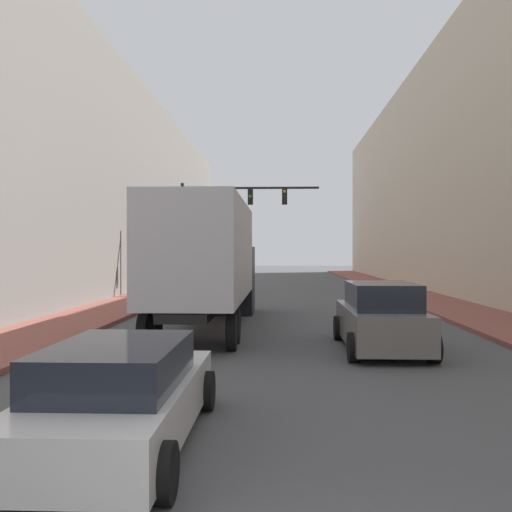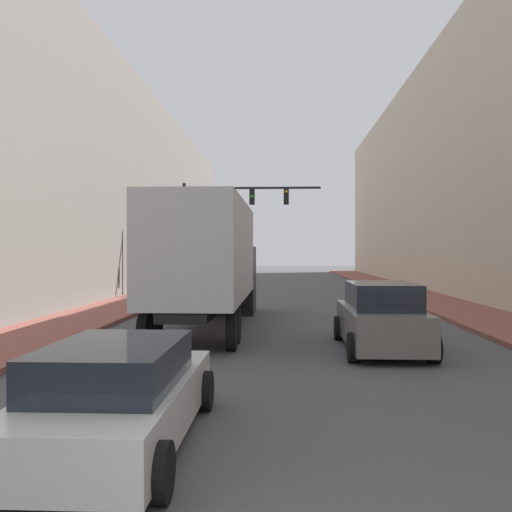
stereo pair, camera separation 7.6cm
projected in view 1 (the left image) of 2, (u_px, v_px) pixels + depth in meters
The scene contains 8 objects.
sidewalk_right at pixel (414, 296), 32.44m from camera, with size 3.13×80.00×0.15m.
sidewalk_left at pixel (153, 295), 33.07m from camera, with size 3.13×80.00×0.15m.
building_right at pixel (496, 162), 32.19m from camera, with size 6.00×80.00×15.29m.
building_left at pixel (76, 179), 33.21m from camera, with size 6.00×80.00×13.58m.
semi_truck at pixel (209, 260), 19.31m from camera, with size 2.58×11.58×4.15m.
sedan_car at pixel (121, 396), 7.57m from camera, with size 2.06×4.73×1.40m.
suv_car at pixel (381, 318), 14.90m from camera, with size 2.10×4.71×1.78m.
traffic_signal_gantry at pixel (220, 214), 32.83m from camera, with size 7.97×0.35×6.54m.
Camera 1 is at (-0.15, -2.77, 2.59)m, focal length 40.00 mm.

